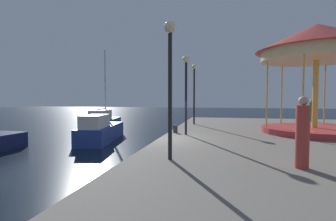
# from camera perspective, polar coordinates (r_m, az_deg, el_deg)

# --- Properties ---
(ground_plane) EXTENTS (120.00, 120.00, 0.00)m
(ground_plane) POSITION_cam_1_polar(r_m,az_deg,el_deg) (11.76, -1.99, -10.18)
(ground_plane) COLOR black
(quay_dock) EXTENTS (14.24, 25.89, 0.80)m
(quay_dock) POSITION_cam_1_polar(r_m,az_deg,el_deg) (12.11, 33.16, -8.33)
(quay_dock) COLOR slate
(quay_dock) RESTS_ON ground
(sailboat_teal) EXTENTS (2.76, 5.78, 6.95)m
(sailboat_teal) POSITION_cam_1_polar(r_m,az_deg,el_deg) (22.25, -14.82, -2.46)
(sailboat_teal) COLOR #19606B
(sailboat_teal) RESTS_ON ground
(motorboat_blue) EXTENTS (2.48, 5.33, 1.69)m
(motorboat_blue) POSITION_cam_1_polar(r_m,az_deg,el_deg) (15.81, -15.35, -4.56)
(motorboat_blue) COLOR navy
(motorboat_blue) RESTS_ON ground
(carousel) EXTENTS (6.09, 6.09, 5.71)m
(carousel) POSITION_cam_1_polar(r_m,az_deg,el_deg) (15.34, 31.09, 11.53)
(carousel) COLOR #B23333
(carousel) RESTS_ON quay_dock
(lamp_post_near_edge) EXTENTS (0.36, 0.36, 4.12)m
(lamp_post_near_edge) POSITION_cam_1_polar(r_m,az_deg,el_deg) (7.44, 0.48, 10.47)
(lamp_post_near_edge) COLOR black
(lamp_post_near_edge) RESTS_ON quay_dock
(lamp_post_mid_promenade) EXTENTS (0.36, 0.36, 3.98)m
(lamp_post_mid_promenade) POSITION_cam_1_polar(r_m,az_deg,el_deg) (12.56, 4.19, 6.95)
(lamp_post_mid_promenade) COLOR black
(lamp_post_mid_promenade) RESTS_ON quay_dock
(lamp_post_far_end) EXTENTS (0.36, 0.36, 4.26)m
(lamp_post_far_end) POSITION_cam_1_polar(r_m,az_deg,el_deg) (17.71, 6.07, 6.27)
(lamp_post_far_end) COLOR black
(lamp_post_far_end) RESTS_ON quay_dock
(bollard_south) EXTENTS (0.24, 0.24, 0.40)m
(bollard_south) POSITION_cam_1_polar(r_m,az_deg,el_deg) (13.36, 1.71, -4.26)
(bollard_south) COLOR #2D2D33
(bollard_south) RESTS_ON quay_dock
(person_by_the_water) EXTENTS (0.34, 0.34, 1.90)m
(person_by_the_water) POSITION_cam_1_polar(r_m,az_deg,el_deg) (7.42, 28.62, -4.88)
(person_by_the_water) COLOR #B23833
(person_by_the_water) RESTS_ON quay_dock
(person_mid_promenade) EXTENTS (0.34, 0.34, 1.78)m
(person_mid_promenade) POSITION_cam_1_polar(r_m,az_deg,el_deg) (22.37, 30.20, -0.15)
(person_mid_promenade) COLOR #387247
(person_mid_promenade) RESTS_ON quay_dock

